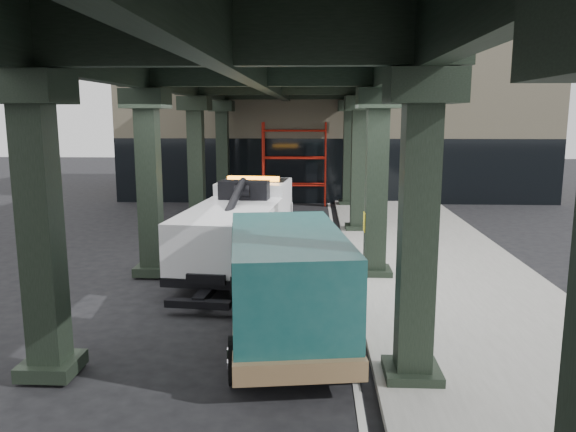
# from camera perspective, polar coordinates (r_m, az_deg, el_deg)

# --- Properties ---
(ground) EXTENTS (90.00, 90.00, 0.00)m
(ground) POSITION_cam_1_polar(r_m,az_deg,el_deg) (13.38, -1.68, -8.67)
(ground) COLOR black
(ground) RESTS_ON ground
(sidewalk) EXTENTS (5.00, 40.00, 0.15)m
(sidewalk) POSITION_cam_1_polar(r_m,az_deg,el_deg) (15.63, 15.68, -5.97)
(sidewalk) COLOR gray
(sidewalk) RESTS_ON ground
(lane_stripe) EXTENTS (0.12, 38.00, 0.01)m
(lane_stripe) POSITION_cam_1_polar(r_m,az_deg,el_deg) (15.27, 5.32, -6.28)
(lane_stripe) COLOR silver
(lane_stripe) RESTS_ON ground
(viaduct) EXTENTS (7.40, 32.00, 6.40)m
(viaduct) POSITION_cam_1_polar(r_m,az_deg,el_deg) (14.74, -2.78, 14.60)
(viaduct) COLOR black
(viaduct) RESTS_ON ground
(building) EXTENTS (22.00, 10.00, 8.00)m
(building) POSITION_cam_1_polar(r_m,az_deg,el_deg) (32.64, 4.58, 9.60)
(building) COLOR #C6B793
(building) RESTS_ON ground
(scaffolding) EXTENTS (3.08, 0.88, 4.00)m
(scaffolding) POSITION_cam_1_polar(r_m,az_deg,el_deg) (27.38, 0.66, 5.56)
(scaffolding) COLOR red
(scaffolding) RESTS_ON ground
(tow_truck) EXTENTS (2.84, 7.88, 2.53)m
(tow_truck) POSITION_cam_1_polar(r_m,az_deg,el_deg) (16.50, -4.67, -0.63)
(tow_truck) COLOR black
(tow_truck) RESTS_ON ground
(towed_van) EXTENTS (2.83, 5.70, 2.22)m
(towed_van) POSITION_cam_1_polar(r_m,az_deg,el_deg) (10.85, -0.24, -6.60)
(towed_van) COLOR #134544
(towed_van) RESTS_ON ground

